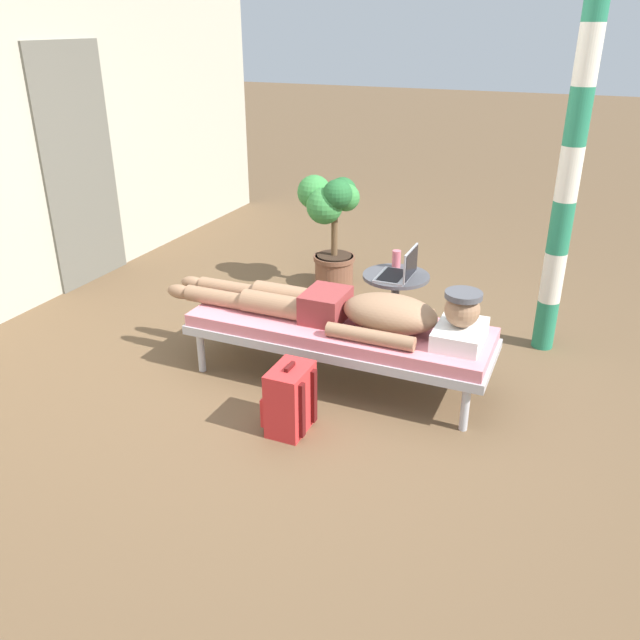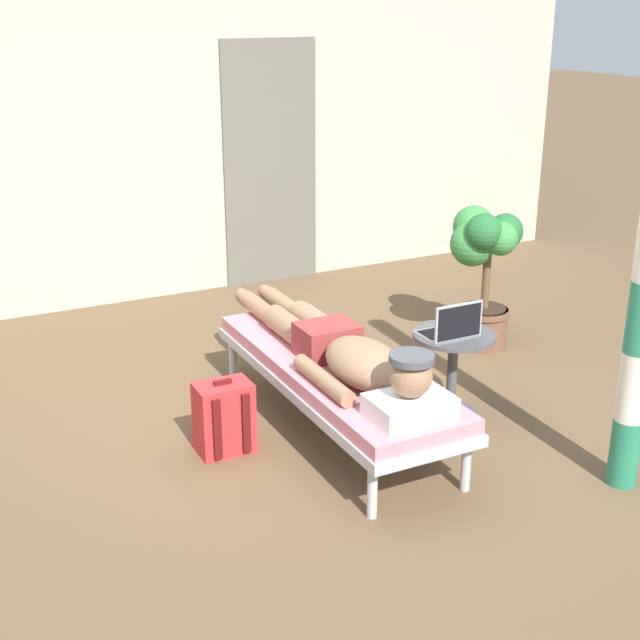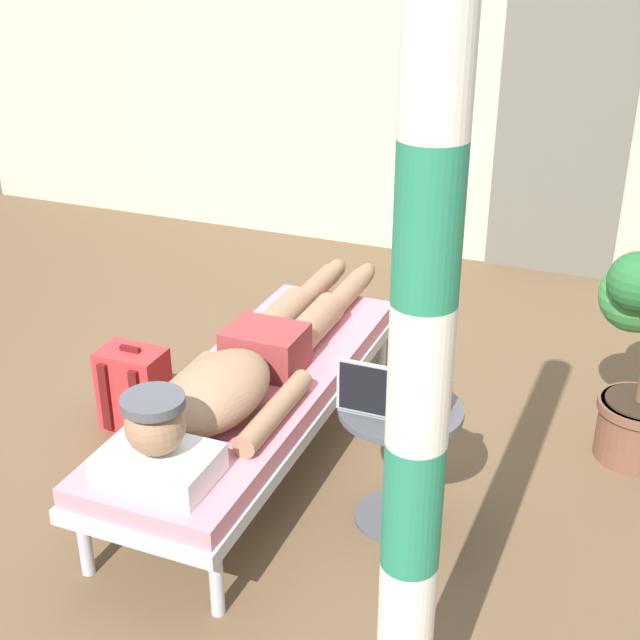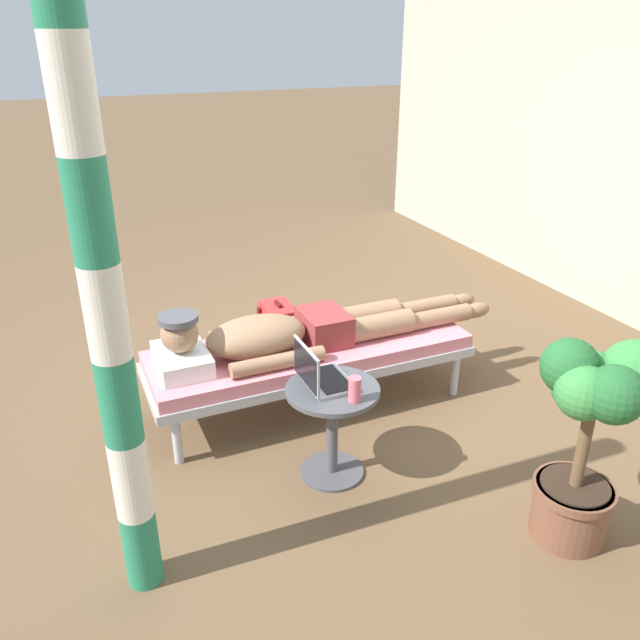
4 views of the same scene
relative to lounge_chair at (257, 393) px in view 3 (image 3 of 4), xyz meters
name	(u,v)px [view 3 (image 3 of 4)]	position (x,y,z in m)	size (l,w,h in m)	color
ground_plane	(240,438)	(-0.16, 0.12, -0.35)	(40.00, 40.00, 0.00)	brown
house_wall_back	(442,57)	(0.00, 2.87, 1.00)	(7.60, 0.20, 2.70)	#B2AD99
house_door_panel	(564,121)	(0.84, 2.76, 0.67)	(0.84, 0.03, 2.04)	#625F54
lounge_chair	(257,393)	(0.00, 0.00, 0.00)	(0.64, 1.99, 0.42)	#B7B7BC
person_reclining	(245,368)	(0.00, -0.10, 0.17)	(0.53, 2.17, 0.33)	white
side_table	(399,444)	(0.69, -0.16, 0.01)	(0.48, 0.48, 0.52)	#4C4C51
laptop	(382,397)	(0.63, -0.22, 0.24)	(0.31, 0.24, 0.23)	#A5A8AD
drink_glass	(444,394)	(0.84, -0.12, 0.24)	(0.06, 0.06, 0.13)	#D86672
backpack	(135,389)	(-0.66, 0.04, -0.15)	(0.30, 0.26, 0.42)	red
porch_post	(420,375)	(1.03, -1.20, 0.92)	(0.15, 0.15, 2.53)	#267F59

